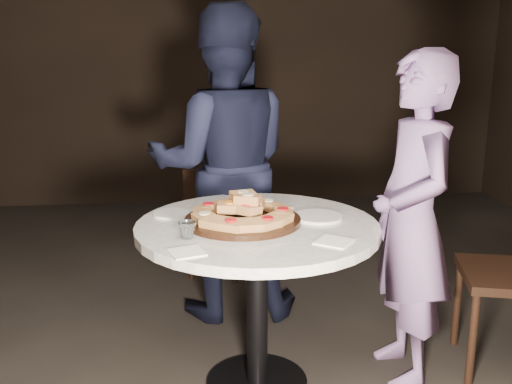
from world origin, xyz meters
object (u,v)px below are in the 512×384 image
at_px(focaccia_pile, 243,210).
at_px(chair_far, 215,215).
at_px(water_glass, 187,230).
at_px(diner_navy, 223,166).
at_px(table, 257,255).
at_px(diner_teal, 412,221).
at_px(serving_board, 243,220).

height_order(focaccia_pile, chair_far, focaccia_pile).
height_order(water_glass, diner_navy, diner_navy).
relative_size(water_glass, chair_far, 0.10).
bearing_deg(table, diner_navy, 96.85).
bearing_deg(chair_far, focaccia_pile, 112.94).
bearing_deg(water_glass, diner_teal, 10.94).
height_order(table, water_glass, water_glass).
bearing_deg(focaccia_pile, diner_teal, 1.25).
relative_size(water_glass, diner_teal, 0.05).
relative_size(table, focaccia_pile, 2.67).
xyz_separation_m(water_glass, chair_far, (0.18, 1.54, -0.39)).
height_order(chair_far, diner_teal, diner_teal).
height_order(serving_board, diner_navy, diner_navy).
xyz_separation_m(focaccia_pile, chair_far, (-0.07, 1.36, -0.42)).
bearing_deg(diner_navy, chair_far, -85.53).
distance_m(table, chair_far, 1.39).
relative_size(table, chair_far, 1.57).
xyz_separation_m(table, serving_board, (-0.06, 0.01, 0.16)).
bearing_deg(diner_teal, focaccia_pile, -88.74).
height_order(serving_board, water_glass, water_glass).
relative_size(serving_board, chair_far, 0.66).
relative_size(focaccia_pile, diner_teal, 0.29).
relative_size(serving_board, diner_navy, 0.29).
xyz_separation_m(serving_board, water_glass, (-0.24, -0.18, 0.02)).
xyz_separation_m(chair_far, diner_navy, (0.03, -0.53, 0.45)).
distance_m(serving_board, focaccia_pile, 0.05).
height_order(serving_board, chair_far, serving_board).
distance_m(table, diner_teal, 0.74).
bearing_deg(table, serving_board, 169.90).
xyz_separation_m(table, diner_teal, (0.73, 0.03, 0.12)).
xyz_separation_m(table, diner_navy, (-0.10, 0.84, 0.24)).
bearing_deg(serving_board, diner_navy, 92.52).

